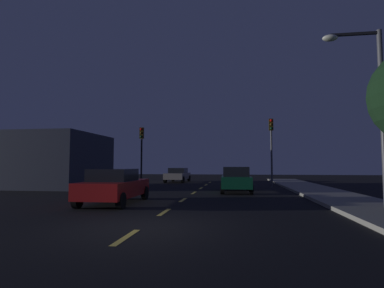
{
  "coord_description": "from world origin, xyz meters",
  "views": [
    {
      "loc": [
        2.53,
        -8.07,
        1.66
      ],
      "look_at": [
        -0.55,
        13.29,
        3.16
      ],
      "focal_mm": 28.51,
      "sensor_mm": 36.0,
      "label": 1
    }
  ],
  "objects_px": {
    "traffic_signal_right": "(271,139)",
    "car_adjacent_lane": "(115,186)",
    "car_stopped_ahead": "(236,179)",
    "car_oncoming_far": "(178,175)",
    "traffic_signal_left": "(142,145)",
    "street_lamp_right": "(372,99)"
  },
  "relations": [
    {
      "from": "traffic_signal_right",
      "to": "street_lamp_right",
      "type": "xyz_separation_m",
      "value": [
        2.24,
        -11.93,
        0.42
      ]
    },
    {
      "from": "traffic_signal_right",
      "to": "car_oncoming_far",
      "type": "bearing_deg",
      "value": 144.81
    },
    {
      "from": "traffic_signal_left",
      "to": "street_lamp_right",
      "type": "relative_size",
      "value": 0.71
    },
    {
      "from": "traffic_signal_left",
      "to": "car_stopped_ahead",
      "type": "xyz_separation_m",
      "value": [
        7.53,
        -4.56,
        -2.53
      ]
    },
    {
      "from": "traffic_signal_left",
      "to": "car_stopped_ahead",
      "type": "distance_m",
      "value": 9.16
    },
    {
      "from": "traffic_signal_right",
      "to": "car_adjacent_lane",
      "type": "xyz_separation_m",
      "value": [
        -7.91,
        -11.02,
        -2.86
      ]
    },
    {
      "from": "traffic_signal_right",
      "to": "car_adjacent_lane",
      "type": "bearing_deg",
      "value": -125.66
    },
    {
      "from": "street_lamp_right",
      "to": "car_stopped_ahead",
      "type": "bearing_deg",
      "value": 123.82
    },
    {
      "from": "traffic_signal_left",
      "to": "traffic_signal_right",
      "type": "bearing_deg",
      "value": 0.01
    },
    {
      "from": "traffic_signal_left",
      "to": "car_oncoming_far",
      "type": "xyz_separation_m",
      "value": [
        1.85,
        5.91,
        -2.59
      ]
    },
    {
      "from": "car_stopped_ahead",
      "to": "car_oncoming_far",
      "type": "distance_m",
      "value": 11.91
    },
    {
      "from": "car_stopped_ahead",
      "to": "car_oncoming_far",
      "type": "height_order",
      "value": "car_stopped_ahead"
    },
    {
      "from": "car_oncoming_far",
      "to": "car_stopped_ahead",
      "type": "bearing_deg",
      "value": -61.52
    },
    {
      "from": "car_stopped_ahead",
      "to": "street_lamp_right",
      "type": "relative_size",
      "value": 0.63
    },
    {
      "from": "car_oncoming_far",
      "to": "traffic_signal_left",
      "type": "bearing_deg",
      "value": -107.39
    },
    {
      "from": "traffic_signal_left",
      "to": "car_oncoming_far",
      "type": "bearing_deg",
      "value": 72.61
    },
    {
      "from": "traffic_signal_right",
      "to": "car_adjacent_lane",
      "type": "height_order",
      "value": "traffic_signal_right"
    },
    {
      "from": "car_stopped_ahead",
      "to": "car_adjacent_lane",
      "type": "height_order",
      "value": "car_stopped_ahead"
    },
    {
      "from": "traffic_signal_right",
      "to": "car_stopped_ahead",
      "type": "relative_size",
      "value": 1.25
    },
    {
      "from": "traffic_signal_right",
      "to": "street_lamp_right",
      "type": "height_order",
      "value": "street_lamp_right"
    },
    {
      "from": "car_stopped_ahead",
      "to": "street_lamp_right",
      "type": "height_order",
      "value": "street_lamp_right"
    },
    {
      "from": "car_stopped_ahead",
      "to": "car_adjacent_lane",
      "type": "distance_m",
      "value": 8.3
    }
  ]
}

